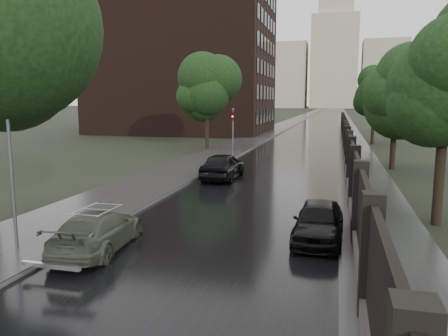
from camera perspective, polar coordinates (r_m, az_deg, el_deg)
ground at (r=10.92m, az=-7.65°, el=-15.93°), size 800.00×800.00×0.00m
road at (r=199.26m, az=13.56°, el=7.16°), size 8.00×420.00×0.02m
sidewalk_left at (r=199.46m, az=11.83°, el=7.24°), size 4.00×420.00×0.16m
verge_right at (r=199.23m, az=15.16°, el=7.11°), size 3.00×420.00×0.08m
fence_right at (r=41.34m, az=15.61°, el=3.49°), size 0.45×75.72×2.70m
tree_left_far at (r=40.92m, az=-2.27°, el=9.68°), size 4.25×4.25×7.39m
tree_right_a at (r=17.56m, az=27.00°, el=9.11°), size 4.08×4.08×7.01m
tree_right_b at (r=31.39m, az=21.55°, el=8.86°), size 4.08×4.08×7.01m
tree_right_c at (r=49.31m, az=19.06°, el=8.71°), size 4.08×4.08×7.01m
lamp_post at (r=14.23m, az=-26.05°, el=0.28°), size 0.25×0.12×5.11m
traffic_light at (r=35.18m, az=1.18°, el=5.21°), size 0.16×0.32×4.00m
brick_building at (r=65.17m, az=-5.20°, el=13.48°), size 24.00×18.00×20.00m
stalinist_tower at (r=311.04m, az=14.24°, el=14.69°), size 92.00×30.00×159.00m
volga_sedan at (r=14.06m, az=-16.16°, el=-7.84°), size 2.20×4.41×1.23m
hatchback_left at (r=25.60m, az=-0.14°, el=0.27°), size 1.92×4.63×1.57m
car_right_near at (r=14.70m, az=12.27°, el=-6.81°), size 1.65×3.90×1.31m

